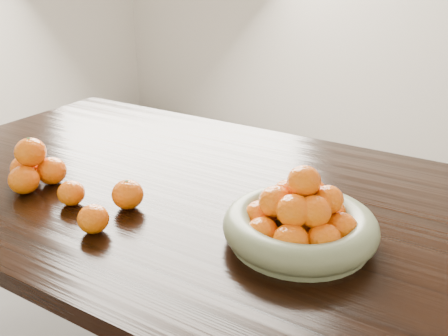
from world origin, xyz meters
The scene contains 6 objects.
dining_table centered at (0.00, 0.00, 0.66)m, with size 2.00×1.00×0.75m.
fruit_bowl centered at (0.20, -0.11, 0.80)m, with size 0.32×0.32×0.17m.
orange_pyramid centered at (-0.49, -0.21, 0.80)m, with size 0.15×0.15×0.13m.
loose_orange_0 centered at (-0.20, -0.18, 0.78)m, with size 0.07×0.07×0.07m, color orange.
loose_orange_1 centered at (-0.33, -0.24, 0.78)m, with size 0.06×0.06×0.06m, color orange.
loose_orange_2 centered at (-0.19, -0.30, 0.78)m, with size 0.07×0.07×0.06m, color orange.
Camera 1 is at (0.53, -0.95, 1.29)m, focal length 40.00 mm.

